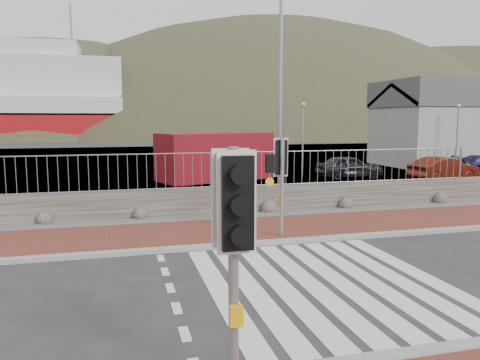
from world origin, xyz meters
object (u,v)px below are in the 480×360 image
object	(u,v)px
traffic_signal_far	(281,166)
car_a	(349,167)
traffic_signal_near	(233,222)
streetlight	(284,84)
car_b	(444,169)
shipping_container	(215,156)

from	to	relation	value
traffic_signal_far	car_a	size ratio (longest dim) A/B	0.75
traffic_signal_near	streetlight	distance (m)	12.63
streetlight	car_b	size ratio (longest dim) A/B	2.08
traffic_signal_far	car_b	world-z (taller)	traffic_signal_far
streetlight	car_a	distance (m)	10.17
traffic_signal_near	car_b	world-z (taller)	traffic_signal_near
streetlight	car_b	distance (m)	11.98
shipping_container	car_b	world-z (taller)	shipping_container
shipping_container	traffic_signal_near	bearing A→B (deg)	-119.64
traffic_signal_far	car_a	xyz separation A→B (m)	(8.12, 11.55, -1.37)
shipping_container	streetlight	bearing A→B (deg)	-102.18
streetlight	car_a	size ratio (longest dim) A/B	2.19
traffic_signal_near	car_a	size ratio (longest dim) A/B	0.80
car_a	car_b	size ratio (longest dim) A/B	0.95
traffic_signal_far	shipping_container	size ratio (longest dim) A/B	0.46
traffic_signal_near	traffic_signal_far	bearing A→B (deg)	67.43
shipping_container	car_a	bearing A→B (deg)	-27.66
car_b	shipping_container	bearing A→B (deg)	63.13
car_a	traffic_signal_far	bearing A→B (deg)	148.72
streetlight	car_a	xyz separation A→B (m)	(6.38, 6.92, -3.87)
streetlight	shipping_container	bearing A→B (deg)	94.10
traffic_signal_far	car_a	world-z (taller)	traffic_signal_far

